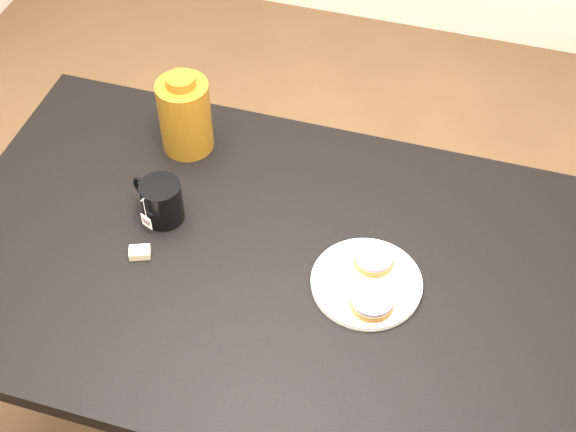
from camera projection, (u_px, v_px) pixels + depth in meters
The scene contains 8 objects.
ground_plane at pixel (266, 419), 2.30m from camera, with size 4.00×4.00×0.00m, color brown.
table at pixel (259, 281), 1.80m from camera, with size 1.40×0.90×0.75m.
plate at pixel (366, 282), 1.69m from camera, with size 0.24×0.24×0.02m.
bagel_back at pixel (374, 259), 1.70m from camera, with size 0.12×0.12×0.03m.
bagel_front at pixel (372, 302), 1.63m from camera, with size 0.13×0.13×0.03m.
mug at pixel (161, 201), 1.78m from camera, with size 0.15×0.12×0.10m.
teabag_pouch at pixel (140, 252), 1.74m from camera, with size 0.04×0.03×0.02m, color #C6B793.
bagel_package at pixel (185, 115), 1.90m from camera, with size 0.14×0.14×0.21m.
Camera 1 is at (0.37, -1.01, 2.12)m, focal length 50.00 mm.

